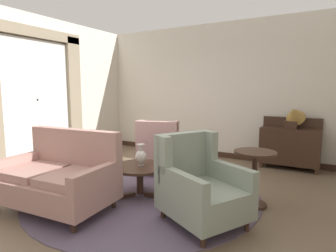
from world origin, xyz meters
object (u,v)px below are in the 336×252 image
object	(u,v)px
armchair_foreground_right	(199,186)
gramophone	(294,115)
coffee_table	(140,172)
sideboard	(290,146)
settee	(59,178)
porcelain_vase	(141,156)
armchair_near_sideboard	(160,150)
side_table	(254,173)

from	to	relation	value
armchair_foreground_right	gramophone	distance (m)	2.99
coffee_table	gramophone	world-z (taller)	gramophone
armchair_foreground_right	sideboard	distance (m)	3.00
coffee_table	gramophone	xyz separation A→B (m)	(1.75, 2.52, 0.70)
settee	armchair_foreground_right	bearing A→B (deg)	13.06
gramophone	porcelain_vase	bearing A→B (deg)	-124.76
gramophone	armchair_near_sideboard	bearing A→B (deg)	-145.69
porcelain_vase	armchair_foreground_right	size ratio (longest dim) A/B	0.27
armchair_near_sideboard	armchair_foreground_right	distance (m)	1.99
porcelain_vase	armchair_foreground_right	bearing A→B (deg)	-17.45
coffee_table	armchair_foreground_right	bearing A→B (deg)	-16.58
sideboard	armchair_foreground_right	bearing A→B (deg)	-102.23
side_table	sideboard	size ratio (longest dim) A/B	0.69
porcelain_vase	armchair_near_sideboard	xyz separation A→B (m)	(-0.34, 1.09, -0.15)
settee	porcelain_vase	bearing A→B (deg)	47.65
side_table	sideboard	xyz separation A→B (m)	(0.18, 2.15, 0.01)
porcelain_vase	sideboard	distance (m)	3.10
armchair_foreground_right	side_table	size ratio (longest dim) A/B	1.57
gramophone	settee	bearing A→B (deg)	-125.64
armchair_near_sideboard	gramophone	world-z (taller)	gramophone
settee	side_table	size ratio (longest dim) A/B	2.07
coffee_table	sideboard	world-z (taller)	sideboard
coffee_table	armchair_foreground_right	xyz separation A→B (m)	(1.07, -0.32, 0.07)
porcelain_vase	settee	bearing A→B (deg)	-128.04
porcelain_vase	settee	world-z (taller)	settee
coffee_table	settee	world-z (taller)	settee
settee	side_table	distance (m)	2.56
porcelain_vase	side_table	distance (m)	1.58
armchair_near_sideboard	side_table	distance (m)	1.96
coffee_table	side_table	xyz separation A→B (m)	(1.52, 0.46, 0.09)
side_table	porcelain_vase	bearing A→B (deg)	-163.52
armchair_foreground_right	gramophone	world-z (taller)	gramophone
settee	armchair_near_sideboard	bearing A→B (deg)	75.69
porcelain_vase	armchair_foreground_right	world-z (taller)	armchair_foreground_right
armchair_near_sideboard	gramophone	xyz separation A→B (m)	(2.08, 1.42, 0.62)
porcelain_vase	side_table	xyz separation A→B (m)	(1.51, 0.45, -0.14)
armchair_near_sideboard	sideboard	bearing A→B (deg)	-160.64
armchair_foreground_right	armchair_near_sideboard	bearing A→B (deg)	72.63
armchair_near_sideboard	side_table	bearing A→B (deg)	143.55
coffee_table	armchair_near_sideboard	bearing A→B (deg)	106.57
settee	sideboard	xyz separation A→B (m)	(2.38, 3.48, 0.05)
sideboard	porcelain_vase	bearing A→B (deg)	-123.06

